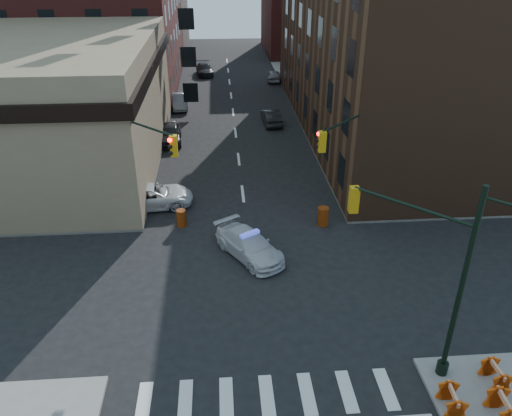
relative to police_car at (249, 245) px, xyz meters
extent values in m
plane|color=black|center=(0.04, -2.57, -0.67)|extent=(140.00, 140.00, 0.00)
cube|color=gray|center=(-22.96, 30.18, -0.60)|extent=(34.00, 54.50, 0.15)
cube|color=gray|center=(23.04, 30.18, -0.60)|extent=(34.00, 54.50, 0.15)
cube|color=#89755A|center=(-16.96, 13.93, 3.83)|extent=(22.00, 22.00, 9.00)
cube|color=#4B2E1E|center=(13.04, 19.93, 6.33)|extent=(14.00, 34.00, 14.00)
cube|color=#5A1F1C|center=(14.04, 55.43, 5.33)|extent=(16.00, 16.00, 12.00)
cylinder|color=black|center=(6.84, -8.87, 3.48)|extent=(0.20, 0.20, 8.00)
cylinder|color=black|center=(6.84, -8.87, -0.27)|extent=(0.44, 0.44, 0.50)
cylinder|color=black|center=(5.25, -7.27, 5.98)|extent=(3.27, 3.27, 0.12)
cube|color=#BF8C0C|center=(3.66, -5.68, 5.48)|extent=(0.35, 0.35, 1.05)
sphere|color=#FF0C05|center=(3.81, -5.53, 5.83)|extent=(0.22, 0.22, 0.22)
sphere|color=black|center=(3.81, -5.53, 5.50)|extent=(0.22, 0.22, 0.22)
sphere|color=black|center=(3.81, -5.53, 5.17)|extent=(0.22, 0.22, 0.22)
cylinder|color=black|center=(-6.76, 3.73, 3.48)|extent=(0.20, 0.20, 8.00)
cylinder|color=black|center=(-6.76, 3.73, -0.27)|extent=(0.44, 0.44, 0.50)
cylinder|color=black|center=(-5.17, 2.14, 5.98)|extent=(3.27, 3.27, 0.12)
cube|color=#BF8C0C|center=(-3.58, 0.55, 5.48)|extent=(0.35, 0.35, 1.05)
sphere|color=#FF0C05|center=(-3.73, 0.40, 5.83)|extent=(0.22, 0.22, 0.22)
sphere|color=black|center=(-3.73, 0.40, 5.50)|extent=(0.22, 0.22, 0.22)
sphere|color=black|center=(-3.73, 0.40, 5.17)|extent=(0.22, 0.22, 0.22)
cylinder|color=black|center=(6.84, 3.73, 3.48)|extent=(0.20, 0.20, 8.00)
cylinder|color=black|center=(6.84, 3.73, -0.27)|extent=(0.44, 0.44, 0.50)
cylinder|color=black|center=(5.25, 2.14, 5.98)|extent=(3.27, 3.27, 0.12)
cube|color=#BF8C0C|center=(3.66, 0.55, 5.48)|extent=(0.35, 0.35, 1.05)
sphere|color=#FF0C05|center=(3.50, 0.71, 5.83)|extent=(0.22, 0.22, 0.22)
sphere|color=black|center=(3.50, 0.71, 5.50)|extent=(0.22, 0.22, 0.22)
sphere|color=black|center=(3.50, 0.71, 5.17)|extent=(0.22, 0.22, 0.22)
cylinder|color=black|center=(7.54, 23.43, 0.78)|extent=(0.24, 0.24, 2.60)
sphere|color=#996216|center=(7.54, 23.43, 2.83)|extent=(3.00, 3.00, 3.00)
cylinder|color=black|center=(7.54, 31.43, 0.78)|extent=(0.24, 0.24, 2.60)
sphere|color=#996216|center=(7.54, 31.43, 2.83)|extent=(3.00, 3.00, 3.00)
imported|color=silver|center=(0.00, 0.00, 0.00)|extent=(4.04, 4.93, 1.35)
imported|color=silver|center=(-5.76, 6.09, 0.04)|extent=(5.40, 2.95, 1.44)
imported|color=black|center=(-5.46, 17.57, 0.09)|extent=(2.07, 4.58, 1.53)
imported|color=gray|center=(-5.23, 27.23, 0.02)|extent=(1.84, 4.31, 1.38)
imported|color=black|center=(-2.94, 41.26, 0.01)|extent=(2.38, 4.90, 1.37)
imported|color=black|center=(3.41, 21.58, 0.00)|extent=(1.66, 4.14, 1.34)
imported|color=gray|center=(5.36, 37.32, -0.02)|extent=(1.90, 3.98, 1.31)
imported|color=black|center=(-6.46, 5.03, 0.27)|extent=(0.69, 0.65, 1.59)
imported|color=black|center=(-8.84, 5.44, 0.40)|extent=(1.04, 0.89, 1.85)
imported|color=black|center=(-12.96, 5.19, 0.27)|extent=(0.90, 0.96, 1.59)
cylinder|color=#E5460A|center=(4.53, 2.95, -0.10)|extent=(0.81, 0.81, 1.14)
cylinder|color=#CA5D09|center=(-3.77, 3.51, -0.16)|extent=(0.73, 0.73, 1.02)
camera|label=1|loc=(-1.35, -22.23, 14.16)|focal=35.00mm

